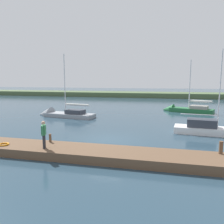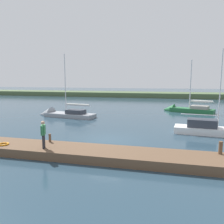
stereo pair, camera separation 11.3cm
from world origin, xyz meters
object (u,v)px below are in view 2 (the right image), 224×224
Objects in this scene: mooring_post_far at (50,138)px; sailboat_mid_channel at (61,115)px; person_on_dock at (43,133)px; sailboat_outer_mooring at (220,133)px; sailboat_inner_slip at (185,110)px; mooring_post_near at (221,148)px; life_ring_buoy at (4,144)px.

mooring_post_far is 0.06× the size of sailboat_mid_channel.
person_on_dock is (-5.75, 13.86, 1.33)m from sailboat_mid_channel.
sailboat_inner_slip reaches higher than sailboat_outer_mooring.
sailboat_inner_slip is (-10.24, -20.16, -0.57)m from mooring_post_far.
mooring_post_far is at bearing 122.60° from sailboat_mid_channel.
sailboat_inner_slip is at bearing 103.40° from sailboat_outer_mooring.
mooring_post_near reaches higher than life_ring_buoy.
life_ring_buoy is 24.99m from sailboat_inner_slip.
sailboat_outer_mooring is (-14.52, -8.23, -0.38)m from life_ring_buoy.
sailboat_mid_channel is (5.42, -12.53, -0.64)m from mooring_post_far.
sailboat_outer_mooring is at bearing 171.32° from sailboat_mid_channel.
mooring_post_far is (10.49, 0.00, -0.09)m from mooring_post_near.
sailboat_inner_slip is (1.73, -13.24, 0.04)m from sailboat_outer_mooring.
sailboat_inner_slip reaches higher than life_ring_buoy.
mooring_post_near is 0.09× the size of sailboat_outer_mooring.
sailboat_outer_mooring reaches higher than person_on_dock.
sailboat_mid_channel is 17.42m from sailboat_inner_slip.
sailboat_outer_mooring is 4.71× the size of person_on_dock.
person_on_dock is (11.65, 8.25, 1.30)m from sailboat_outer_mooring.
sailboat_mid_channel reaches higher than mooring_post_near.
mooring_post_far is 0.32× the size of person_on_dock.
mooring_post_near is 0.08× the size of sailboat_mid_channel.
mooring_post_near is 1.33× the size of mooring_post_far.
mooring_post_near is at bearing 150.99° from sailboat_mid_channel.
person_on_dock is (9.91, 21.49, 1.26)m from sailboat_inner_slip.
mooring_post_far is 2.87m from life_ring_buoy.
life_ring_buoy is at bearing 79.58° from sailboat_inner_slip.
sailboat_outer_mooring is (-11.98, -6.91, -0.60)m from mooring_post_far.
mooring_post_far is at bearing -152.57° from life_ring_buoy.
sailboat_mid_channel reaches higher than person_on_dock.
mooring_post_near is at bearing 180.00° from mooring_post_far.
life_ring_buoy is (2.54, 1.32, -0.22)m from mooring_post_far.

